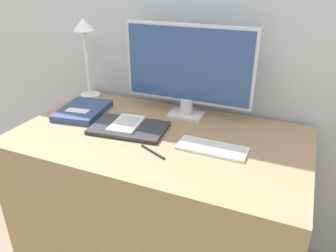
% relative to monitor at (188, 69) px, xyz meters
% --- Properties ---
extents(wall_back, '(3.60, 0.05, 2.40)m').
position_rel_monitor_xyz_m(wall_back, '(-0.03, 0.16, 0.25)').
color(wall_back, '#B2BCC6').
rests_on(wall_back, ground_plane).
extents(desk, '(1.23, 0.70, 0.72)m').
position_rel_monitor_xyz_m(desk, '(-0.03, -0.24, -0.59)').
color(desk, '#997A56').
rests_on(desk, ground_plane).
extents(monitor, '(0.61, 0.11, 0.42)m').
position_rel_monitor_xyz_m(monitor, '(0.00, 0.00, 0.00)').
color(monitor, silver).
rests_on(monitor, desk).
extents(keyboard, '(0.27, 0.11, 0.01)m').
position_rel_monitor_xyz_m(keyboard, '(0.21, -0.27, -0.22)').
color(keyboard, silver).
rests_on(keyboard, desk).
extents(laptop, '(0.34, 0.24, 0.02)m').
position_rel_monitor_xyz_m(laptop, '(-0.17, -0.25, -0.22)').
color(laptop, '#232328').
rests_on(laptop, desk).
extents(ereader, '(0.14, 0.19, 0.01)m').
position_rel_monitor_xyz_m(ereader, '(-0.19, -0.23, -0.21)').
color(ereader, white).
rests_on(ereader, laptop).
extents(desk_lamp, '(0.11, 0.11, 0.41)m').
position_rel_monitor_xyz_m(desk_lamp, '(-0.57, 0.02, 0.06)').
color(desk_lamp, white).
rests_on(desk_lamp, desk).
extents(notebook, '(0.24, 0.29, 0.03)m').
position_rel_monitor_xyz_m(notebook, '(-0.47, -0.18, -0.21)').
color(notebook, '#334775').
rests_on(notebook, desk).
extents(pen, '(0.13, 0.06, 0.01)m').
position_rel_monitor_xyz_m(pen, '(0.01, -0.38, -0.22)').
color(pen, black).
rests_on(pen, desk).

